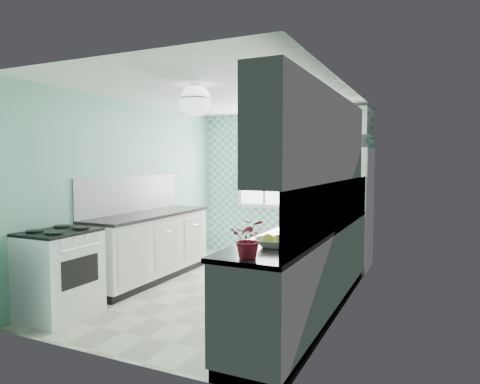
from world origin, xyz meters
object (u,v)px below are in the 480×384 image
at_px(fridge, 343,208).
at_px(potted_plant, 249,239).
at_px(sink, 329,218).
at_px(fruit_bowl, 272,243).
at_px(stove, 60,272).
at_px(microwave, 345,138).
at_px(ceiling_light, 196,100).

bearing_deg(fridge, potted_plant, -92.16).
xyz_separation_m(sink, fruit_bowl, (-0.00, -2.04, 0.04)).
height_order(stove, potted_plant, potted_plant).
bearing_deg(sink, microwave, 91.47).
bearing_deg(fridge, sink, -89.50).
height_order(potted_plant, microwave, microwave).
bearing_deg(fruit_bowl, potted_plant, -90.00).
distance_m(potted_plant, microwave, 3.99).
bearing_deg(ceiling_light, stove, -145.05).
relative_size(fridge, microwave, 3.15).
bearing_deg(potted_plant, sink, 89.90).
distance_m(ceiling_light, potted_plant, 2.13).
relative_size(fridge, potted_plant, 6.28).
bearing_deg(microwave, fridge, 53.30).
xyz_separation_m(sink, potted_plant, (-0.00, -2.51, 0.15)).
distance_m(sink, fruit_bowl, 2.04).
distance_m(stove, fruit_bowl, 2.45).
distance_m(sink, potted_plant, 2.52).
height_order(fridge, microwave, microwave).
height_order(ceiling_light, potted_plant, ceiling_light).
xyz_separation_m(ceiling_light, microwave, (1.11, 2.61, -0.30)).
bearing_deg(stove, microwave, 59.31).
xyz_separation_m(ceiling_light, sink, (1.20, 1.25, -1.39)).
bearing_deg(ceiling_light, microwave, 66.98).
bearing_deg(sink, ceiling_light, -136.38).
height_order(ceiling_light, fruit_bowl, ceiling_light).
distance_m(ceiling_light, fridge, 3.16).
bearing_deg(sink, fruit_bowl, -92.64).
xyz_separation_m(ceiling_light, fridge, (1.11, 2.61, -1.39)).
bearing_deg(potted_plant, stove, 170.02).
bearing_deg(fridge, microwave, 49.95).
bearing_deg(stove, fridge, 59.31).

